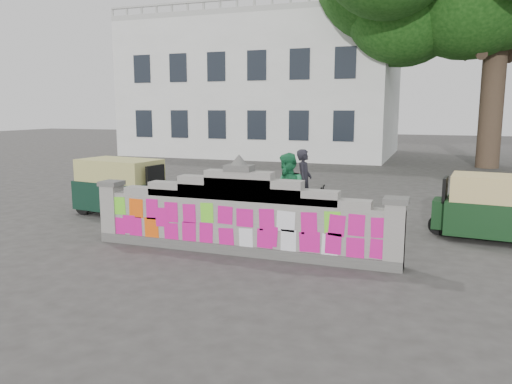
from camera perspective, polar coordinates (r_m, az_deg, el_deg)
ground at (r=10.19m, az=-1.89°, el=-6.99°), size 100.00×100.00×0.00m
parapet_wall at (r=10.00m, az=-1.93°, el=-2.88°), size 6.48×0.44×2.01m
building at (r=32.84m, az=1.11°, el=11.47°), size 16.00×10.00×8.90m
cyclist_bike at (r=12.90m, az=5.45°, el=-1.32°), size 1.88×0.79×0.96m
cyclist_rider at (r=12.84m, az=5.47°, el=0.14°), size 0.44×0.62×1.63m
pedestrian at (r=11.59m, az=3.59°, el=-0.19°), size 1.10×1.16×1.89m
rickshaw_left at (r=14.17m, az=-15.04°, el=0.66°), size 2.83×1.59×1.53m
rickshaw_right at (r=12.20m, az=25.85°, el=-1.57°), size 2.67×1.42×1.45m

